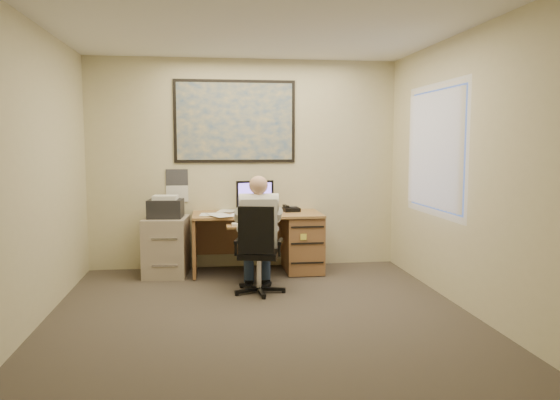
{
  "coord_description": "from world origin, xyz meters",
  "views": [
    {
      "loc": [
        -0.48,
        -4.86,
        1.63
      ],
      "look_at": [
        0.34,
        1.3,
        0.97
      ],
      "focal_mm": 35.0,
      "sensor_mm": 36.0,
      "label": 1
    }
  ],
  "objects": [
    {
      "name": "desk",
      "position": [
        0.46,
        1.9,
        0.44
      ],
      "size": [
        1.6,
        0.97,
        1.14
      ],
      "color": "#A27745",
      "rests_on": "ground"
    },
    {
      "name": "wall_calendar",
      "position": [
        -0.87,
        2.24,
        1.08
      ],
      "size": [
        0.28,
        0.01,
        0.42
      ],
      "primitive_type": "cube",
      "color": "white",
      "rests_on": "room_shell"
    },
    {
      "name": "window_blinds",
      "position": [
        1.97,
        0.8,
        1.55
      ],
      "size": [
        0.06,
        1.4,
        1.3
      ],
      "primitive_type": null,
      "color": "silver",
      "rests_on": "room_shell"
    },
    {
      "name": "room_shell",
      "position": [
        0.0,
        0.0,
        1.35
      ],
      "size": [
        4.0,
        4.5,
        2.7
      ],
      "color": "#3D362F",
      "rests_on": "ground"
    },
    {
      "name": "filing_cabinet",
      "position": [
        -0.99,
        1.88,
        0.42
      ],
      "size": [
        0.57,
        0.66,
        0.99
      ],
      "rotation": [
        0.0,
        0.0,
        -0.1
      ],
      "color": "#A89987",
      "rests_on": "ground"
    },
    {
      "name": "person",
      "position": [
        0.06,
        0.98,
        0.64
      ],
      "size": [
        0.57,
        0.8,
        1.27
      ],
      "primitive_type": null,
      "rotation": [
        0.0,
        0.0,
        -0.04
      ],
      "color": "silver",
      "rests_on": "office_chair"
    },
    {
      "name": "office_chair",
      "position": [
        0.07,
        0.9,
        0.28
      ],
      "size": [
        0.69,
        0.69,
        0.97
      ],
      "rotation": [
        0.0,
        0.0,
        -0.23
      ],
      "color": "black",
      "rests_on": "ground"
    },
    {
      "name": "world_map",
      "position": [
        -0.12,
        2.23,
        1.9
      ],
      "size": [
        1.56,
        0.03,
        1.06
      ],
      "primitive_type": "cube",
      "color": "#1E4C93",
      "rests_on": "room_shell"
    }
  ]
}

